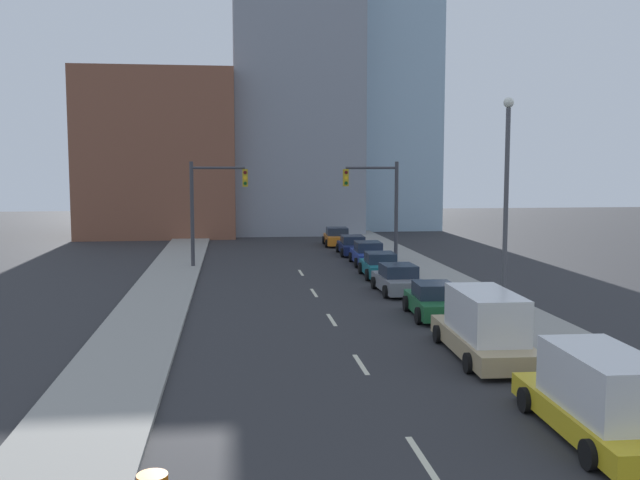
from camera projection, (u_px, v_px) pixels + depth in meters
The scene contains 21 objects.
sidewalk_left at pixel (183, 253), 52.17m from camera, with size 3.22×91.79×0.16m.
sidewalk_right at pixel (389, 250), 54.04m from camera, with size 3.22×91.79×0.16m.
lane_stripe_at_8m at pixel (421, 457), 15.72m from camera, with size 0.16×2.40×0.01m, color beige.
lane_stripe_at_16m at pixel (361, 364), 23.11m from camera, with size 0.16×2.40×0.01m, color beige.
lane_stripe_at_22m at pixel (332, 320), 29.85m from camera, with size 0.16×2.40×0.01m, color beige.
lane_stripe_at_29m at pixel (314, 293), 36.25m from camera, with size 0.16×2.40×0.01m, color beige.
lane_stripe_at_36m at pixel (301, 273), 43.11m from camera, with size 0.16×2.40×0.01m, color beige.
building_brick_left at pixel (162, 155), 68.95m from camera, with size 14.00×16.00×15.03m.
building_office_center at pixel (292, 74), 73.63m from camera, with size 12.00×20.00×31.95m.
building_glass_right at pixel (361, 61), 78.35m from camera, with size 13.00×20.00×35.91m.
traffic_signal_left at pixel (207, 201), 44.73m from camera, with size 3.63×0.35×6.73m.
traffic_signal_right at pixel (382, 200), 46.10m from camera, with size 3.63×0.35×6.73m.
street_lamp at pixel (506, 192), 30.38m from camera, with size 0.44×0.44×9.31m.
box_truck_yellow at pixel (601, 398), 16.68m from camera, with size 2.42×5.82×2.12m.
box_truck_tan at pixel (484, 326), 23.85m from camera, with size 2.46×6.30×2.27m.
sedan_green at pixel (434, 301), 30.37m from camera, with size 2.25×4.32×1.48m.
sedan_gray at pixel (398, 280), 36.20m from camera, with size 2.21×4.42×1.45m.
sedan_teal at pixel (380, 266), 41.42m from camera, with size 2.25×4.36×1.43m.
sedan_blue at pixel (368, 254), 46.70m from camera, with size 2.27×4.73×1.51m.
sedan_navy at pixel (353, 246), 52.05m from camera, with size 2.20×4.68×1.39m.
sedan_orange at pixel (337, 237), 57.92m from camera, with size 2.30×4.29×1.48m.
Camera 1 is at (-4.08, -6.74, 6.38)m, focal length 40.00 mm.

